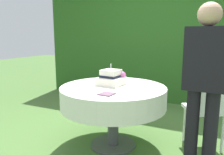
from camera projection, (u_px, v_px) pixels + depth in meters
ground_plane at (113, 145)px, 2.77m from camera, size 20.00×20.00×0.00m
foliage_hedge at (161, 38)px, 4.58m from camera, size 5.12×0.47×2.56m
cake_table at (113, 97)px, 2.66m from camera, size 1.24×1.24×0.74m
wedding_cake at (111, 78)px, 2.70m from camera, size 0.31×0.31×0.26m
serving_plate_near at (123, 80)px, 3.01m from camera, size 0.12×0.12×0.01m
serving_plate_far at (139, 81)px, 2.92m from camera, size 0.11×0.11×0.01m
napkin_stack at (107, 94)px, 2.28m from camera, size 0.15×0.15×0.01m
garden_chair at (208, 105)px, 2.57m from camera, size 0.55×0.55×0.89m
standing_person at (205, 81)px, 1.98m from camera, size 0.37×0.21×1.60m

